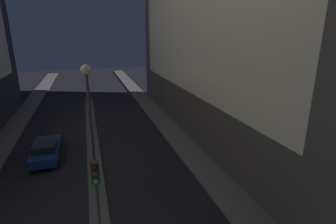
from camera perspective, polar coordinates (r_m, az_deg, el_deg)
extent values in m
cube|color=#56544F|center=(24.42, -16.10, -6.02)|extent=(1.02, 32.14, 0.11)
cylinder|color=#383838|center=(12.09, -14.67, -21.73)|extent=(0.12, 0.12, 3.54)
cube|color=#2D2D2D|center=(10.86, -15.56, -12.53)|extent=(0.32, 0.28, 0.90)
sphere|color=#4C0F0F|center=(10.56, -15.65, -11.58)|extent=(0.20, 0.20, 0.20)
sphere|color=#4C380A|center=(10.71, -15.52, -12.99)|extent=(0.20, 0.20, 0.20)
sphere|color=#1EEA4C|center=(10.86, -15.39, -14.37)|extent=(0.20, 0.20, 0.20)
cylinder|color=#383838|center=(22.58, -16.37, -2.97)|extent=(0.12, 0.12, 3.54)
cube|color=#2D2D2D|center=(21.94, -16.85, 2.48)|extent=(0.32, 0.28, 0.90)
sphere|color=#4C0F0F|center=(21.70, -16.91, 3.13)|extent=(0.20, 0.20, 0.20)
sphere|color=#4C380A|center=(21.77, -16.84, 2.37)|extent=(0.20, 0.20, 0.20)
sphere|color=#1EEA4C|center=(21.84, -16.78, 1.61)|extent=(0.20, 0.20, 0.20)
cylinder|color=#383838|center=(33.07, -16.91, 3.27)|extent=(0.12, 0.12, 3.54)
cube|color=#2D2D2D|center=(32.64, -17.24, 7.06)|extent=(0.32, 0.28, 0.90)
sphere|color=#4C0F0F|center=(32.41, -17.29, 7.53)|extent=(0.20, 0.20, 0.20)
sphere|color=#4C380A|center=(32.46, -17.24, 7.00)|extent=(0.20, 0.20, 0.20)
sphere|color=#1EEA4C|center=(32.51, -17.19, 6.49)|extent=(0.20, 0.20, 0.20)
cylinder|color=#383838|center=(15.51, -16.21, -5.01)|extent=(0.16, 0.16, 7.19)
sphere|color=#F9EAB2|center=(14.56, -17.44, 8.85)|extent=(0.56, 0.56, 0.56)
cube|color=navy|center=(22.27, -24.96, -7.63)|extent=(1.86, 4.76, 0.67)
cube|color=black|center=(21.72, -25.25, -6.62)|extent=(1.58, 2.14, 0.48)
cube|color=red|center=(20.24, -27.60, -10.38)|extent=(0.14, 0.04, 0.10)
cube|color=red|center=(20.02, -23.90, -10.17)|extent=(0.14, 0.04, 0.10)
cylinder|color=black|center=(23.87, -26.40, -7.06)|extent=(0.22, 0.64, 0.64)
cylinder|color=black|center=(23.63, -22.47, -6.78)|extent=(0.22, 0.64, 0.64)
cylinder|color=black|center=(21.23, -27.53, -10.20)|extent=(0.22, 0.64, 0.64)
cylinder|color=black|center=(20.96, -23.07, -9.94)|extent=(0.22, 0.64, 0.64)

